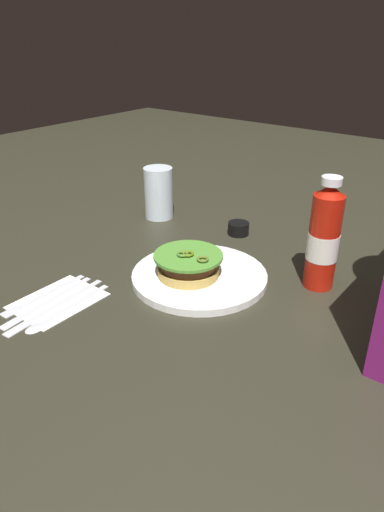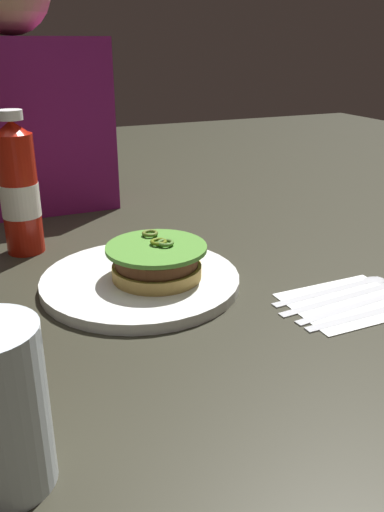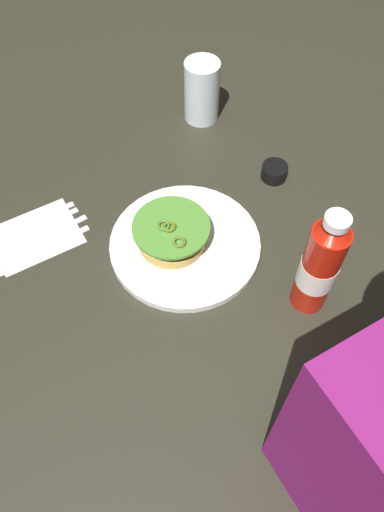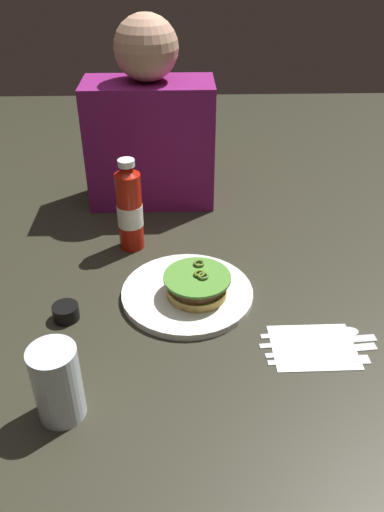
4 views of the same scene
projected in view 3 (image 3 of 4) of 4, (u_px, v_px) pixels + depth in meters
ground_plane at (180, 213)px, 0.95m from camera, size 3.00×3.00×0.00m
dinner_plate at (185, 244)px, 0.90m from camera, size 0.27×0.27×0.01m
burger_sandwich at (171, 234)px, 0.87m from camera, size 0.14×0.14×0.05m
ketchup_bottle at (319, 267)px, 0.76m from camera, size 0.06×0.06×0.22m
water_glass at (202, 91)px, 1.05m from camera, size 0.08×0.08×0.13m
condiment_cup at (274, 172)px, 0.99m from camera, size 0.05×0.05×0.03m
napkin at (36, 236)px, 0.92m from camera, size 0.16×0.12×0.00m
fork_utensil at (19, 225)px, 0.93m from camera, size 0.18×0.02×0.00m
steak_knife at (20, 237)px, 0.91m from camera, size 0.21×0.03×0.00m
butter_knife at (24, 246)px, 0.90m from camera, size 0.22×0.03×0.00m
spoon_utensil at (27, 256)px, 0.89m from camera, size 0.19×0.03×0.00m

